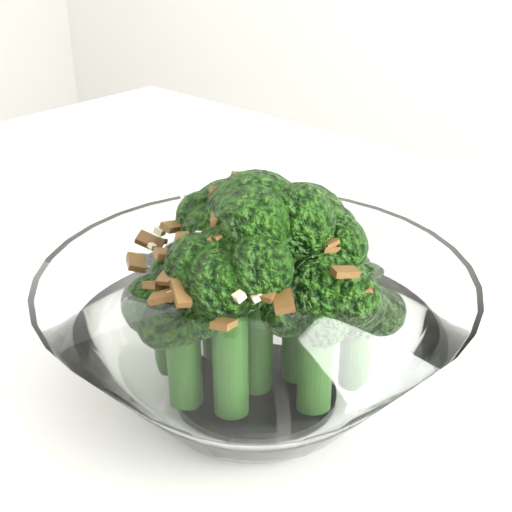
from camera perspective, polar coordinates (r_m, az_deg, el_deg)
The scene contains 2 objects.
table at distance 0.55m, azimuth 1.34°, elevation -11.76°, with size 1.33×1.02×0.75m.
broccoli_dish at distance 0.41m, azimuth -0.03°, elevation -5.23°, with size 0.24×0.24×0.15m.
Camera 1 is at (0.35, -0.36, 1.03)m, focal length 50.00 mm.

